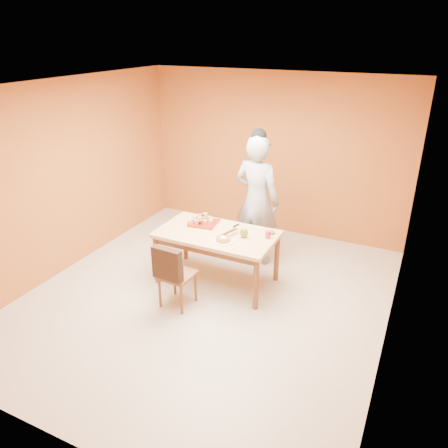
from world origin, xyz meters
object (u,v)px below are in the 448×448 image
at_px(dining_table, 217,239).
at_px(red_dinner_plate, 202,222).
at_px(person, 257,200).
at_px(magenta_glass, 268,234).
at_px(checker_tin, 271,233).
at_px(dining_chair, 176,274).
at_px(pastry_platter, 204,223).
at_px(egg_ornament, 244,233).
at_px(sponge_cake, 223,239).

relative_size(dining_table, red_dinner_plate, 7.02).
height_order(dining_table, person, person).
xyz_separation_m(person, red_dinner_plate, (-0.58, -0.63, -0.21)).
height_order(magenta_glass, checker_tin, magenta_glass).
bearing_deg(person, dining_chair, 81.52).
bearing_deg(pastry_platter, red_dinner_plate, 153.87).
bearing_deg(dining_chair, magenta_glass, 47.97).
relative_size(dining_chair, person, 0.46).
height_order(dining_chair, checker_tin, dining_chair).
distance_m(dining_chair, egg_ornament, 1.03).
bearing_deg(person, red_dinner_plate, 54.37).
bearing_deg(egg_ornament, pastry_platter, 174.61).
distance_m(pastry_platter, egg_ornament, 0.71).
bearing_deg(pastry_platter, dining_chair, -84.08).
distance_m(dining_table, magenta_glass, 0.71).
xyz_separation_m(person, checker_tin, (0.44, -0.55, -0.20)).
relative_size(person, magenta_glass, 18.85).
xyz_separation_m(dining_table, checker_tin, (0.68, 0.29, 0.11)).
bearing_deg(checker_tin, egg_ornament, -136.59).
xyz_separation_m(dining_chair, magenta_glass, (0.88, 0.88, 0.35)).
bearing_deg(red_dinner_plate, sponge_cake, -37.44).
xyz_separation_m(dining_table, person, (0.24, 0.84, 0.31)).
distance_m(pastry_platter, red_dinner_plate, 0.05).
bearing_deg(sponge_cake, red_dinner_plate, 142.56).
relative_size(person, sponge_cake, 10.12).
bearing_deg(egg_ornament, dining_table, -168.75).
bearing_deg(dining_chair, egg_ornament, 55.12).
bearing_deg(dining_table, dining_chair, -105.04).
relative_size(pastry_platter, magenta_glass, 3.59).
bearing_deg(dining_table, checker_tin, 23.18).
relative_size(dining_chair, magenta_glass, 8.63).
height_order(dining_table, egg_ornament, egg_ornament).
height_order(person, sponge_cake, person).
distance_m(red_dinner_plate, sponge_cake, 0.68).
height_order(dining_chair, red_dinner_plate, dining_chair).
bearing_deg(magenta_glass, pastry_platter, 177.09).
height_order(red_dinner_plate, egg_ornament, egg_ornament).
xyz_separation_m(person, egg_ornament, (0.15, -0.83, -0.15)).
height_order(sponge_cake, checker_tin, sponge_cake).
relative_size(pastry_platter, egg_ornament, 2.62).
distance_m(dining_table, person, 0.93).
relative_size(dining_table, dining_chair, 1.79).
relative_size(dining_chair, pastry_platter, 2.41).
xyz_separation_m(person, pastry_platter, (-0.53, -0.66, -0.21)).
distance_m(magenta_glass, checker_tin, 0.16).
xyz_separation_m(sponge_cake, egg_ornament, (0.19, 0.22, 0.04)).
relative_size(sponge_cake, checker_tin, 2.03).
relative_size(sponge_cake, egg_ornament, 1.36).
bearing_deg(person, egg_ornament, 107.38).
bearing_deg(red_dinner_plate, checker_tin, 4.38).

